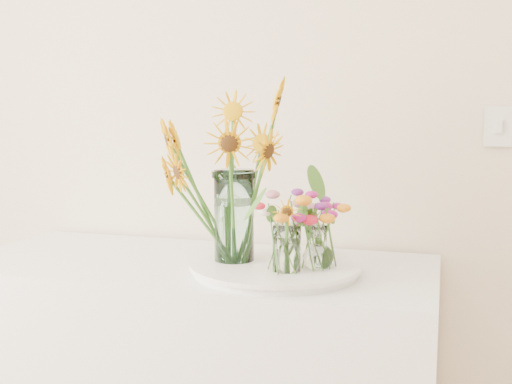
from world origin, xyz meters
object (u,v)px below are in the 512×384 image
Objects in this scene: mason_jar at (234,216)px; small_vase_c at (317,243)px; tray at (275,269)px; small_vase_a at (287,249)px; small_vase_b at (319,248)px.

small_vase_c is at bearing 20.67° from mason_jar.
tray is 0.12m from small_vase_a.
tray is 0.19m from mason_jar.
small_vase_c is (0.22, 0.08, -0.08)m from mason_jar.
tray is 0.15m from small_vase_b.
mason_jar is at bearing -178.58° from tray.
small_vase_c is (-0.03, 0.10, -0.01)m from small_vase_b.
small_vase_a is at bearing -107.28° from small_vase_c.
mason_jar reaches higher than small_vase_b.
small_vase_a is 0.09m from small_vase_b.
small_vase_b is (0.24, -0.02, -0.07)m from mason_jar.
tray is 0.14m from small_vase_c.
mason_jar reaches higher than small_vase_a.
tray is 4.44× the size of small_vase_c.
small_vase_c is at bearing 103.80° from small_vase_b.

